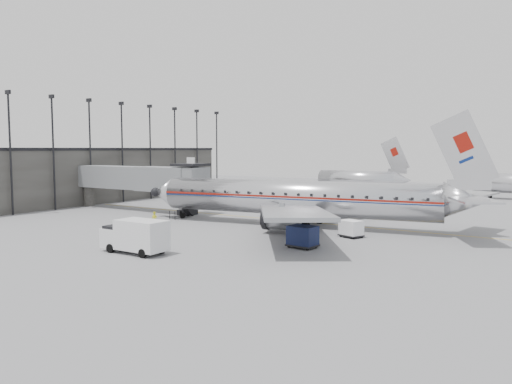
# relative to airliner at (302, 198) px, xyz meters

# --- Properties ---
(ground) EXTENTS (160.00, 160.00, 0.00)m
(ground) POSITION_rel_airliner_xyz_m (-6.74, -3.11, -2.97)
(ground) COLOR slate
(ground) RESTS_ON ground
(terminal) EXTENTS (12.00, 46.00, 8.00)m
(terminal) POSITION_rel_airliner_xyz_m (-40.74, 6.89, 1.03)
(terminal) COLOR #32302E
(terminal) RESTS_ON ground
(apron_line) EXTENTS (60.00, 0.15, 0.01)m
(apron_line) POSITION_rel_airliner_xyz_m (-3.74, 2.89, -2.97)
(apron_line) COLOR gold
(apron_line) RESTS_ON ground
(jet_bridge) EXTENTS (21.00, 6.20, 7.10)m
(jet_bridge) POSITION_rel_airliner_xyz_m (-23.40, 0.55, 1.21)
(jet_bridge) COLOR slate
(jet_bridge) RESTS_ON ground
(floodlight_masts) EXTENTS (0.90, 42.25, 15.25)m
(floodlight_masts) POSITION_rel_airliner_xyz_m (-34.24, 9.89, 5.39)
(floodlight_masts) COLOR black
(floodlight_masts) RESTS_ON ground
(distant_aircraft_near) EXTENTS (16.39, 3.20, 10.26)m
(distant_aircraft_near) POSITION_rel_airliner_xyz_m (-8.53, 38.89, -0.24)
(distant_aircraft_near) COLOR silver
(distant_aircraft_near) RESTS_ON ground
(airliner) EXTENTS (37.20, 34.23, 11.82)m
(airliner) POSITION_rel_airliner_xyz_m (0.00, 0.00, 0.00)
(airliner) COLOR silver
(airliner) RESTS_ON ground
(service_van) EXTENTS (5.66, 2.30, 2.66)m
(service_van) POSITION_rel_airliner_xyz_m (-4.82, -19.11, -1.58)
(service_van) COLOR silver
(service_van) RESTS_ON ground
(baggage_cart_navy) EXTENTS (2.50, 2.01, 1.83)m
(baggage_cart_navy) POSITION_rel_airliner_xyz_m (5.36, -10.24, -2.00)
(baggage_cart_navy) COLOR #0D1436
(baggage_cart_navy) RESTS_ON ground
(baggage_cart_white) EXTENTS (2.43, 2.16, 1.57)m
(baggage_cart_white) POSITION_rel_airliner_xyz_m (6.91, -3.46, -2.13)
(baggage_cart_white) COLOR white
(baggage_cart_white) RESTS_ON ground
(ramp_worker) EXTENTS (0.71, 0.59, 1.68)m
(ramp_worker) POSITION_rel_airliner_xyz_m (-12.37, -9.11, -2.13)
(ramp_worker) COLOR gold
(ramp_worker) RESTS_ON ground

